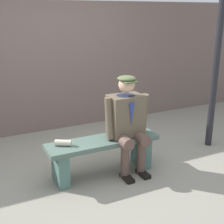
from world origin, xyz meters
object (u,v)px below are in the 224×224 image
at_px(seated_man, 127,120).
at_px(rolled_magazine, 63,143).
at_px(lamp_post, 220,28).
at_px(bench, 103,151).

relative_size(seated_man, rolled_magazine, 6.40).
bearing_deg(lamp_post, bench, 3.41).
relative_size(bench, lamp_post, 0.46).
height_order(bench, seated_man, seated_man).
relative_size(rolled_magazine, lamp_post, 0.06).
bearing_deg(lamp_post, seated_man, 5.86).
distance_m(bench, rolled_magazine, 0.55).
bearing_deg(rolled_magazine, lamp_post, -178.20).
distance_m(bench, seated_man, 0.50).
bearing_deg(seated_man, lamp_post, -174.14).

